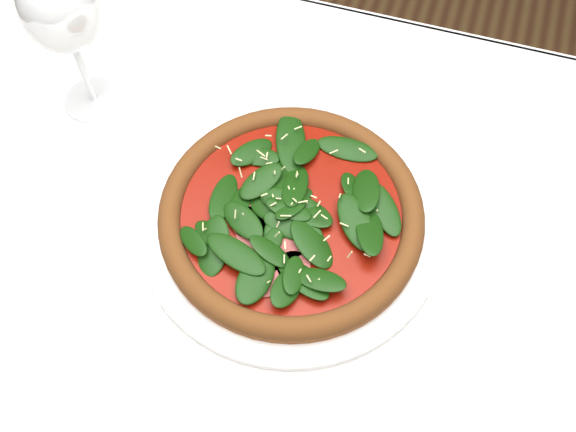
% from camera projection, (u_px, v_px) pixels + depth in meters
% --- Properties ---
extents(ground, '(6.00, 6.00, 0.00)m').
position_uv_depth(ground, '(286.00, 403.00, 1.40)').
color(ground, brown).
rests_on(ground, ground).
extents(dining_table, '(1.21, 0.81, 0.75)m').
position_uv_depth(dining_table, '(285.00, 277.00, 0.84)').
color(dining_table, silver).
rests_on(dining_table, ground).
extents(plate, '(0.36, 0.36, 0.02)m').
position_uv_depth(plate, '(291.00, 221.00, 0.76)').
color(plate, white).
rests_on(plate, dining_table).
extents(pizza, '(0.37, 0.37, 0.04)m').
position_uv_depth(pizza, '(291.00, 212.00, 0.74)').
color(pizza, '#9C5825').
rests_on(pizza, plate).
extents(wine_glass, '(0.09, 0.09, 0.22)m').
position_uv_depth(wine_glass, '(60.00, 11.00, 0.73)').
color(wine_glass, white).
rests_on(wine_glass, dining_table).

